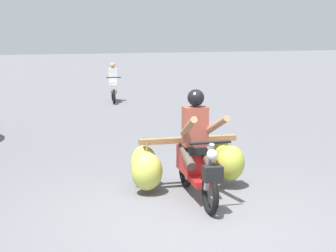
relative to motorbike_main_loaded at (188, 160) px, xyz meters
name	(u,v)px	position (x,y,z in m)	size (l,w,h in m)	color
ground_plane	(192,222)	(-0.47, -1.09, -0.50)	(120.00, 120.00, 0.00)	slate
motorbike_main_loaded	(188,160)	(0.00, 0.00, 0.00)	(1.79, 1.91, 1.58)	black
motorbike_distant_ahead_left	(113,86)	(2.07, 10.15, 0.07)	(0.63, 1.59, 1.40)	black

